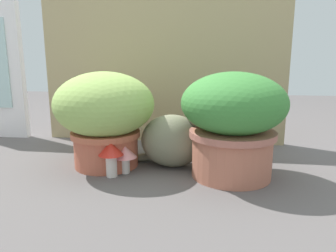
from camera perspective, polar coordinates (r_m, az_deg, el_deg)
The scene contains 7 objects.
ground_plane at distance 1.20m, azimuth -4.20°, elevation -9.44°, with size 6.00×6.00×0.00m, color #595353.
cardboard_backdrop at distance 1.68m, azimuth -1.10°, elevation 12.68°, with size 1.29×0.03×0.92m, color tan.
grass_planter at distance 1.31m, azimuth -11.45°, elevation 2.25°, with size 0.41×0.41×0.39m.
leafy_planter at distance 1.19m, azimuth 11.77°, elevation 1.07°, with size 0.39×0.39×0.40m.
cat at distance 1.29m, azimuth 1.54°, elevation -2.25°, with size 0.37×0.17×0.32m.
mushroom_ornament_pink at distance 1.24m, azimuth -7.87°, elevation -5.05°, with size 0.09×0.09×0.11m.
mushroom_ornament_red at distance 1.21m, azimuth -10.31°, elevation -4.75°, with size 0.10×0.10×0.14m.
Camera 1 is at (0.24, -1.09, 0.44)m, focal length 33.39 mm.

